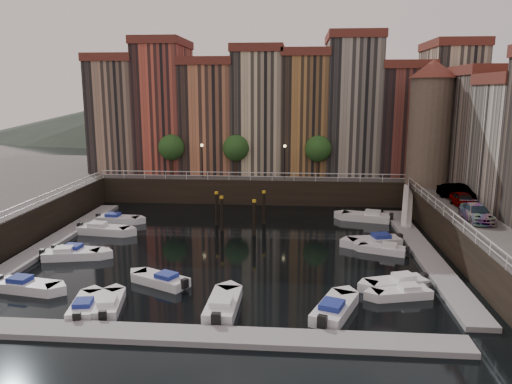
# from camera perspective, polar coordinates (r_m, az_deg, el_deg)

# --- Properties ---
(ground) EXTENTS (200.00, 200.00, 0.00)m
(ground) POSITION_cam_1_polar(r_m,az_deg,el_deg) (44.52, -2.56, -6.12)
(ground) COLOR black
(ground) RESTS_ON ground
(quay_far) EXTENTS (80.00, 20.00, 3.00)m
(quay_far) POSITION_cam_1_polar(r_m,az_deg,el_deg) (69.34, 0.14, 1.57)
(quay_far) COLOR black
(quay_far) RESTS_ON ground
(dock_left) EXTENTS (2.00, 28.00, 0.35)m
(dock_left) POSITION_cam_1_polar(r_m,az_deg,el_deg) (48.31, -22.24, -5.35)
(dock_left) COLOR gray
(dock_left) RESTS_ON ground
(dock_right) EXTENTS (2.00, 28.00, 0.35)m
(dock_right) POSITION_cam_1_polar(r_m,az_deg,el_deg) (44.49, 18.58, -6.51)
(dock_right) COLOR gray
(dock_right) RESTS_ON ground
(dock_near) EXTENTS (30.00, 2.00, 0.35)m
(dock_near) POSITION_cam_1_polar(r_m,az_deg,el_deg) (28.91, -7.00, -15.98)
(dock_near) COLOR gray
(dock_near) RESTS_ON ground
(mountains) EXTENTS (145.00, 100.00, 18.00)m
(mountains) POSITION_cam_1_polar(r_m,az_deg,el_deg) (152.22, 3.37, 9.41)
(mountains) COLOR #2D382D
(mountains) RESTS_ON ground
(far_terrace) EXTENTS (48.70, 10.30, 17.50)m
(far_terrace) POSITION_cam_1_polar(r_m,az_deg,el_deg) (65.66, 2.89, 9.30)
(far_terrace) COLOR #9B7962
(far_terrace) RESTS_ON quay_far
(corner_tower) EXTENTS (5.20, 5.20, 13.80)m
(corner_tower) POSITION_cam_1_polar(r_m,az_deg,el_deg) (58.50, 19.29, 7.66)
(corner_tower) COLOR #6B5B4C
(corner_tower) RESTS_ON quay_right
(promenade_trees) EXTENTS (21.20, 3.20, 5.20)m
(promenade_trees) POSITION_cam_1_polar(r_m,az_deg,el_deg) (61.05, -1.70, 5.03)
(promenade_trees) COLOR black
(promenade_trees) RESTS_ON quay_far
(street_lamps) EXTENTS (10.36, 0.36, 4.18)m
(street_lamps) POSITION_cam_1_polar(r_m,az_deg,el_deg) (60.11, -1.48, 4.27)
(street_lamps) COLOR black
(street_lamps) RESTS_ON quay_far
(railings) EXTENTS (36.08, 34.04, 0.52)m
(railings) POSITION_cam_1_polar(r_m,az_deg,el_deg) (48.26, -1.87, -0.07)
(railings) COLOR white
(railings) RESTS_ON ground
(gangway) EXTENTS (2.78, 8.32, 3.73)m
(gangway) POSITION_cam_1_polar(r_m,az_deg,el_deg) (54.59, 16.93, -1.22)
(gangway) COLOR white
(gangway) RESTS_ON ground
(mooring_pilings) EXTENTS (5.12, 4.62, 3.78)m
(mooring_pilings) POSITION_cam_1_polar(r_m,az_deg,el_deg) (49.40, -1.95, -2.34)
(mooring_pilings) COLOR black
(mooring_pilings) RESTS_ON ground
(boat_left_0) EXTENTS (4.76, 2.39, 1.07)m
(boat_left_0) POSITION_cam_1_polar(r_m,az_deg,el_deg) (38.14, -24.75, -9.72)
(boat_left_0) COLOR silver
(boat_left_0) RESTS_ON ground
(boat_left_1) EXTENTS (4.78, 2.54, 1.07)m
(boat_left_1) POSITION_cam_1_polar(r_m,az_deg,el_deg) (43.74, -20.47, -6.69)
(boat_left_1) COLOR silver
(boat_left_1) RESTS_ON ground
(boat_left_2) EXTENTS (4.64, 2.05, 1.05)m
(boat_left_2) POSITION_cam_1_polar(r_m,az_deg,el_deg) (44.14, -19.64, -6.48)
(boat_left_2) COLOR silver
(boat_left_2) RESTS_ON ground
(boat_left_3) EXTENTS (5.22, 2.39, 1.18)m
(boat_left_3) POSITION_cam_1_polar(r_m,az_deg,el_deg) (50.11, -17.09, -4.14)
(boat_left_3) COLOR silver
(boat_left_3) RESTS_ON ground
(boat_left_4) EXTENTS (4.59, 1.90, 1.04)m
(boat_left_4) POSITION_cam_1_polar(r_m,az_deg,el_deg) (53.94, -15.54, -3.00)
(boat_left_4) COLOR silver
(boat_left_4) RESTS_ON ground
(boat_right_0) EXTENTS (4.19, 2.39, 0.94)m
(boat_right_0) POSITION_cam_1_polar(r_m,az_deg,el_deg) (35.14, 16.44, -10.99)
(boat_right_0) COLOR silver
(boat_right_0) RESTS_ON ground
(boat_right_1) EXTENTS (4.61, 2.97, 1.04)m
(boat_right_1) POSITION_cam_1_polar(r_m,az_deg,el_deg) (36.60, 15.85, -9.97)
(boat_right_1) COLOR silver
(boat_right_1) RESTS_ON ground
(boat_right_2) EXTENTS (4.20, 2.78, 0.95)m
(boat_right_2) POSITION_cam_1_polar(r_m,az_deg,el_deg) (43.82, 14.42, -6.34)
(boat_right_2) COLOR silver
(boat_right_2) RESTS_ON ground
(boat_right_3) EXTENTS (5.03, 2.81, 1.13)m
(boat_right_3) POSITION_cam_1_polar(r_m,az_deg,el_deg) (45.68, 13.49, -5.48)
(boat_right_3) COLOR silver
(boat_right_3) RESTS_ON ground
(boat_right_4) EXTENTS (5.38, 3.07, 1.20)m
(boat_right_4) POSITION_cam_1_polar(r_m,az_deg,el_deg) (53.97, 12.61, -2.78)
(boat_right_4) COLOR silver
(boat_right_4) RESTS_ON ground
(boat_near_0) EXTENTS (2.18, 4.27, 0.96)m
(boat_near_0) POSITION_cam_1_polar(r_m,az_deg,el_deg) (33.57, -18.95, -12.23)
(boat_near_0) COLOR silver
(boat_near_0) RESTS_ON ground
(boat_near_1) EXTENTS (2.20, 4.26, 0.95)m
(boat_near_1) POSITION_cam_1_polar(r_m,az_deg,el_deg) (33.37, -16.47, -12.21)
(boat_near_1) COLOR silver
(boat_near_1) RESTS_ON ground
(boat_near_2) EXTENTS (1.91, 5.04, 1.16)m
(boat_near_2) POSITION_cam_1_polar(r_m,az_deg,el_deg) (31.83, -3.81, -12.80)
(boat_near_2) COLOR silver
(boat_near_2) RESTS_ON ground
(boat_near_3) EXTENTS (3.35, 5.03, 1.14)m
(boat_near_3) POSITION_cam_1_polar(r_m,az_deg,el_deg) (31.64, 8.92, -13.09)
(boat_near_3) COLOR silver
(boat_near_3) RESTS_ON ground
(car_a) EXTENTS (1.70, 3.96, 1.33)m
(car_a) POSITION_cam_1_polar(r_m,az_deg,el_deg) (48.99, 22.62, -0.94)
(car_a) COLOR gray
(car_a) RESTS_ON quay_right
(car_b) EXTENTS (2.99, 5.01, 1.56)m
(car_b) POSITION_cam_1_polar(r_m,az_deg,el_deg) (51.58, 22.06, -0.18)
(car_b) COLOR gray
(car_b) RESTS_ON quay_right
(car_c) EXTENTS (1.87, 4.59, 1.33)m
(car_c) POSITION_cam_1_polar(r_m,az_deg,el_deg) (44.23, 23.90, -2.31)
(car_c) COLOR gray
(car_c) RESTS_ON quay_right
(boat_extra_869) EXTENTS (4.50, 3.36, 1.03)m
(boat_extra_869) POSITION_cam_1_polar(r_m,az_deg,el_deg) (36.38, -10.72, -9.86)
(boat_extra_869) COLOR silver
(boat_extra_869) RESTS_ON ground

